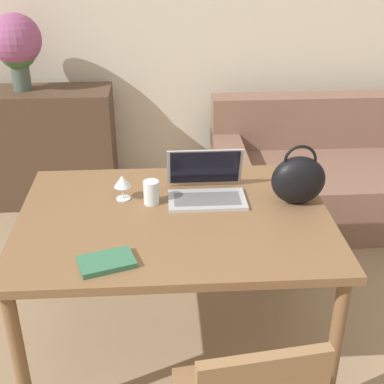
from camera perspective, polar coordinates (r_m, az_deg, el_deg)
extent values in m
cube|color=beige|center=(4.23, -3.17, 18.28)|extent=(10.00, 0.06, 2.70)
cube|color=brown|center=(2.51, -1.87, -2.89)|extent=(1.46, 1.06, 0.04)
cylinder|color=brown|center=(2.45, -17.90, -16.79)|extent=(0.06, 0.06, 0.74)
cylinder|color=brown|center=(2.48, 14.98, -15.63)|extent=(0.06, 0.06, 0.74)
cylinder|color=brown|center=(3.17, -14.29, -4.97)|extent=(0.06, 0.06, 0.74)
cylinder|color=brown|center=(3.19, 10.07, -4.22)|extent=(0.06, 0.06, 0.74)
cube|color=#7F5B4C|center=(4.11, 15.06, 0.26)|extent=(1.79, 0.96, 0.42)
cube|color=#7F5B4C|center=(4.28, 14.23, 7.47)|extent=(1.79, 0.20, 0.40)
cube|color=#7F5B4C|center=(3.90, 4.05, 0.84)|extent=(0.20, 0.96, 0.56)
cube|color=#4C3828|center=(4.27, -17.40, 4.51)|extent=(1.35, 0.40, 0.89)
cube|color=#ADADB2|center=(2.61, 1.61, -0.84)|extent=(0.38, 0.22, 0.02)
cube|color=slate|center=(2.61, 1.63, -0.73)|extent=(0.32, 0.14, 0.00)
cube|color=#ADADB2|center=(2.69, 1.37, 2.67)|extent=(0.38, 0.07, 0.21)
cube|color=black|center=(2.69, 1.38, 2.65)|extent=(0.35, 0.06, 0.19)
cylinder|color=silver|center=(2.58, -4.36, -0.03)|extent=(0.08, 0.08, 0.12)
cylinder|color=silver|center=(2.66, -7.33, -0.68)|extent=(0.07, 0.07, 0.01)
cylinder|color=silver|center=(2.64, -7.37, -0.01)|extent=(0.01, 0.01, 0.06)
cone|color=silver|center=(2.62, -7.45, 1.17)|extent=(0.08, 0.08, 0.06)
ellipsoid|color=black|center=(2.60, 11.27, 1.25)|extent=(0.26, 0.15, 0.24)
torus|color=black|center=(2.56, 11.48, 3.31)|extent=(0.16, 0.01, 0.16)
cylinder|color=#47564C|center=(4.10, -17.80, 11.85)|extent=(0.13, 0.13, 0.22)
sphere|color=#3D6B38|center=(4.06, -18.15, 14.21)|extent=(0.27, 0.27, 0.27)
sphere|color=#994C7F|center=(4.05, -18.31, 15.20)|extent=(0.36, 0.36, 0.36)
cube|color=#336B4C|center=(2.18, -9.09, -7.38)|extent=(0.25, 0.20, 0.02)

